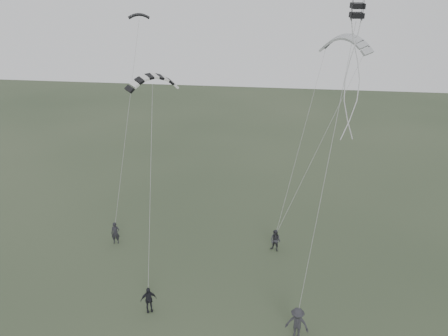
% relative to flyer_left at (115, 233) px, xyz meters
% --- Properties ---
extents(ground, '(140.00, 140.00, 0.00)m').
position_rel_flyer_left_xyz_m(ground, '(6.96, -6.03, -0.83)').
color(ground, '#2F3D28').
rests_on(ground, ground).
extents(flyer_left, '(0.68, 0.53, 1.65)m').
position_rel_flyer_left_xyz_m(flyer_left, '(0.00, 0.00, 0.00)').
color(flyer_left, black).
rests_on(flyer_left, ground).
extents(flyer_right, '(0.96, 0.88, 1.61)m').
position_rel_flyer_left_xyz_m(flyer_right, '(11.57, 0.89, -0.02)').
color(flyer_right, '#29292E').
rests_on(flyer_right, ground).
extents(flyer_center, '(0.98, 0.78, 1.56)m').
position_rel_flyer_left_xyz_m(flyer_center, '(4.83, -6.84, -0.05)').
color(flyer_center, black).
rests_on(flyer_center, ground).
extents(flyer_far, '(1.33, 0.90, 1.90)m').
position_rel_flyer_left_xyz_m(flyer_far, '(13.16, -7.67, 0.12)').
color(flyer_far, '#26262A').
rests_on(flyer_far, ground).
extents(kite_dark_small, '(1.60, 1.09, 0.59)m').
position_rel_flyer_left_xyz_m(kite_dark_small, '(0.91, 5.42, 14.90)').
color(kite_dark_small, black).
rests_on(kite_dark_small, flyer_left).
extents(kite_pale_large, '(4.10, 3.55, 1.87)m').
position_rel_flyer_left_xyz_m(kite_pale_large, '(15.71, 7.67, 13.38)').
color(kite_pale_large, '#989A9D').
rests_on(kite_pale_large, flyer_right).
extents(kite_striped, '(3.27, 2.90, 1.41)m').
position_rel_flyer_left_xyz_m(kite_striped, '(3.47, 0.04, 11.42)').
color(kite_striped, black).
rests_on(kite_striped, flyer_center).
extents(kite_box, '(0.75, 0.80, 0.76)m').
position_rel_flyer_left_xyz_m(kite_box, '(15.13, -2.75, 15.36)').
color(kite_box, black).
rests_on(kite_box, flyer_far).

